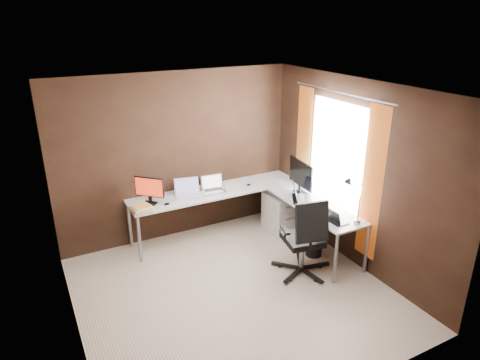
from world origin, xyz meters
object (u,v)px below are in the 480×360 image
object	(u,v)px
laptop_silver	(213,187)
wastebasket	(314,246)
monitor_right	(301,175)
desk_lamp	(352,196)
office_chair	(303,252)
drawer_pedestal	(281,212)
laptop_white	(188,192)
book_stack	(141,209)
monitor_left	(149,189)
laptop_black_small	(335,219)
laptop_black_big	(299,196)

from	to	relation	value
laptop_silver	wastebasket	xyz separation A→B (m)	(0.99, -1.25, -0.65)
monitor_right	desk_lamp	distance (m)	1.10
office_chair	wastebasket	bearing A→B (deg)	47.17
laptop_silver	drawer_pedestal	bearing A→B (deg)	-13.47
laptop_white	wastebasket	world-z (taller)	laptop_white
office_chair	wastebasket	distance (m)	0.54
book_stack	wastebasket	distance (m)	2.47
laptop_silver	book_stack	distance (m)	1.18
monitor_left	laptop_black_small	bearing A→B (deg)	3.63
monitor_left	monitor_right	xyz separation A→B (m)	(2.08, -0.69, 0.07)
laptop_black_big	book_stack	world-z (taller)	laptop_black_big
monitor_left	wastebasket	world-z (taller)	monitor_left
book_stack	wastebasket	size ratio (longest dim) A/B	1.10
laptop_black_big	wastebasket	size ratio (longest dim) A/B	1.75
laptop_black_big	laptop_black_small	size ratio (longest dim) A/B	1.71
monitor_right	laptop_silver	xyz separation A→B (m)	(-1.10, 0.70, -0.24)
desk_lamp	wastebasket	world-z (taller)	desk_lamp
laptop_silver	desk_lamp	xyz separation A→B (m)	(1.10, -1.80, 0.33)
monitor_left	book_stack	bearing A→B (deg)	-88.27
wastebasket	desk_lamp	bearing A→B (deg)	-79.16
laptop_black_small	laptop_white	bearing A→B (deg)	38.43
laptop_silver	desk_lamp	size ratio (longest dim) A/B	0.61
wastebasket	drawer_pedestal	bearing A→B (deg)	89.65
drawer_pedestal	wastebasket	distance (m)	0.90
book_stack	monitor_right	bearing A→B (deg)	-12.17
drawer_pedestal	laptop_black_big	world-z (taller)	laptop_black_big
laptop_white	wastebasket	size ratio (longest dim) A/B	1.51
drawer_pedestal	monitor_left	size ratio (longest dim) A/B	1.55
drawer_pedestal	wastebasket	world-z (taller)	drawer_pedestal
drawer_pedestal	laptop_black_small	size ratio (longest dim) A/B	2.19
wastebasket	office_chair	bearing A→B (deg)	-144.00
laptop_silver	office_chair	size ratio (longest dim) A/B	0.34
drawer_pedestal	desk_lamp	world-z (taller)	desk_lamp
monitor_left	laptop_silver	bearing A→B (deg)	45.35
laptop_silver	monitor_left	bearing A→B (deg)	-172.78
monitor_right	laptop_white	distance (m)	1.69
monitor_left	laptop_black_big	distance (m)	2.13
desk_lamp	office_chair	world-z (taller)	desk_lamp
wastebasket	book_stack	bearing A→B (deg)	154.27
laptop_black_small	book_stack	xyz separation A→B (m)	(-2.12, 1.48, -0.00)
laptop_white	office_chair	size ratio (longest dim) A/B	0.37
desk_lamp	wastebasket	size ratio (longest dim) A/B	2.27
monitor_left	desk_lamp	size ratio (longest dim) A/B	0.64
monitor_right	desk_lamp	world-z (taller)	desk_lamp
book_stack	office_chair	bearing A→B (deg)	-37.42
drawer_pedestal	laptop_black_big	xyz separation A→B (m)	(-0.04, -0.53, 0.48)
monitor_right	book_stack	size ratio (longest dim) A/B	2.10
laptop_black_big	wastebasket	xyz separation A→B (m)	(0.04, -0.36, -0.65)
monitor_left	laptop_black_big	size ratio (longest dim) A/B	0.83
monitor_right	laptop_black_big	xyz separation A→B (m)	(-0.15, -0.19, -0.23)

